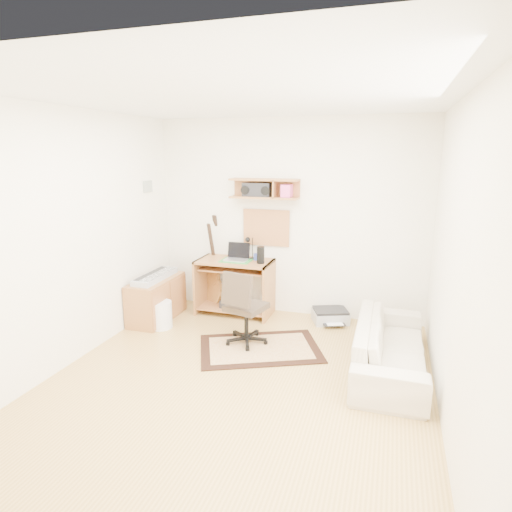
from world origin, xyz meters
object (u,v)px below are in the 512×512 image
(sofa, at_px, (391,338))
(desk, at_px, (235,287))
(task_chair, at_px, (246,307))
(printer, at_px, (330,316))
(cabinet, at_px, (157,299))

(sofa, bearing_deg, desk, 63.90)
(task_chair, bearing_deg, printer, 63.09)
(desk, distance_m, task_chair, 0.99)
(printer, height_order, sofa, sofa)
(printer, distance_m, sofa, 1.33)
(task_chair, xyz_separation_m, sofa, (1.58, -0.13, -0.11))
(desk, xyz_separation_m, cabinet, (-0.91, -0.51, -0.10))
(task_chair, relative_size, sofa, 0.52)
(desk, height_order, task_chair, task_chair)
(sofa, bearing_deg, cabinet, 80.53)
(cabinet, distance_m, printer, 2.29)
(printer, relative_size, sofa, 0.25)
(desk, distance_m, sofa, 2.28)
(task_chair, bearing_deg, sofa, 9.82)
(cabinet, bearing_deg, task_chair, -14.81)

